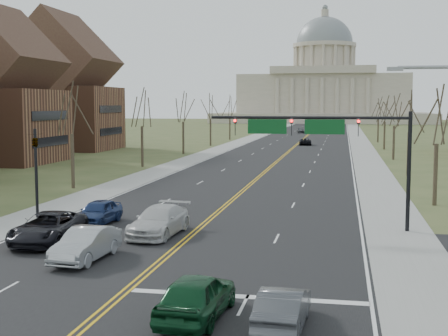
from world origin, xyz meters
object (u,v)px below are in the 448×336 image
at_px(car_sb_inner_second, 159,221).
at_px(signal_mast, 324,135).
at_px(car_nb_inner_lead, 197,296).
at_px(car_far_nb, 305,141).
at_px(car_sb_outer_lead, 48,228).
at_px(signal_left, 36,163).
at_px(car_sb_outer_second, 98,212).
at_px(car_sb_inner_lead, 86,244).
at_px(car_nb_outer_lead, 283,308).
at_px(car_far_sb, 301,130).

bearing_deg(car_sb_inner_second, signal_mast, 26.94).
bearing_deg(car_nb_inner_lead, signal_mast, -98.52).
bearing_deg(car_far_nb, signal_mast, 90.09).
relative_size(car_sb_outer_lead, car_sb_inner_second, 1.03).
xyz_separation_m(signal_left, car_sb_outer_second, (4.91, -1.40, -2.92)).
distance_m(car_sb_inner_lead, car_sb_outer_second, 9.28).
distance_m(car_nb_outer_lead, car_sb_inner_lead, 12.76).
height_order(car_nb_outer_lead, car_sb_inner_second, car_sb_inner_second).
height_order(signal_left, car_far_sb, signal_left).
xyz_separation_m(car_sb_outer_second, car_far_sb, (4.11, 129.84, -0.04)).
bearing_deg(car_far_nb, car_far_sb, -89.28).
height_order(car_nb_outer_lead, car_sb_outer_lead, car_sb_outer_lead).
height_order(signal_left, car_nb_outer_lead, signal_left).
bearing_deg(car_sb_outer_lead, car_sb_outer_second, 80.50).
xyz_separation_m(car_sb_inner_second, car_far_sb, (-0.65, 132.28, -0.10)).
height_order(signal_left, car_sb_outer_second, signal_left).
height_order(car_sb_outer_second, car_far_sb, car_sb_outer_second).
bearing_deg(car_nb_outer_lead, car_far_nb, -84.23).
relative_size(car_nb_outer_lead, car_sb_inner_lead, 0.88).
bearing_deg(car_sb_inner_lead, car_far_nb, 90.23).
xyz_separation_m(car_nb_outer_lead, car_sb_inner_lead, (-10.33, 7.48, 0.09)).
distance_m(signal_mast, car_sb_inner_second, 11.18).
bearing_deg(car_nb_inner_lead, car_sb_inner_lead, -40.60).
height_order(signal_mast, car_nb_outer_lead, signal_mast).
height_order(car_sb_outer_second, car_far_nb, car_sb_outer_second).
height_order(car_sb_inner_lead, car_sb_inner_second, car_sb_inner_second).
xyz_separation_m(car_nb_inner_lead, car_far_nb, (-1.97, 96.75, -0.16)).
distance_m(car_sb_outer_lead, car_sb_outer_second, 5.55).
bearing_deg(car_sb_outer_second, car_nb_outer_lead, -48.42).
bearing_deg(car_far_sb, car_nb_inner_lead, -95.11).
bearing_deg(car_sb_outer_second, car_nb_inner_lead, -55.02).
bearing_deg(car_far_nb, signal_left, 76.52).
bearing_deg(car_nb_outer_lead, car_nb_inner_lead, -3.75).
bearing_deg(car_nb_inner_lead, car_sb_outer_lead, -39.82).
xyz_separation_m(signal_mast, car_sb_outer_second, (-14.04, -1.40, -4.97)).
relative_size(car_sb_inner_lead, car_sb_outer_lead, 0.82).
relative_size(signal_mast, signal_left, 2.02).
height_order(car_nb_inner_lead, car_sb_inner_lead, car_nb_inner_lead).
xyz_separation_m(car_nb_inner_lead, car_nb_outer_lead, (3.09, -0.35, -0.13)).
bearing_deg(signal_mast, car_nb_inner_lead, -102.49).
bearing_deg(car_far_sb, car_sb_inner_second, -97.23).
height_order(car_sb_inner_lead, car_sb_outer_lead, car_sb_outer_lead).
relative_size(signal_left, car_sb_inner_lead, 1.24).
xyz_separation_m(car_sb_inner_second, car_sb_outer_second, (-4.76, 2.43, -0.06)).
bearing_deg(signal_left, car_far_sb, 85.98).
relative_size(signal_mast, car_sb_inner_lead, 2.50).
distance_m(car_sb_inner_second, car_far_sb, 132.28).
xyz_separation_m(car_far_nb, car_far_sb, (-4.12, 49.02, 0.07)).
xyz_separation_m(car_sb_outer_second, car_far_nb, (8.23, 80.83, -0.11)).
distance_m(car_nb_inner_lead, car_sb_outer_second, 18.91).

